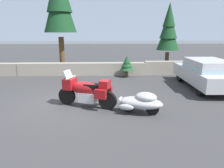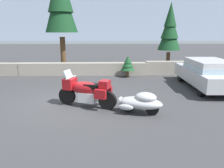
% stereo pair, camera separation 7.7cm
% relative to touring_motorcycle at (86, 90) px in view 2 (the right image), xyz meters
% --- Properties ---
extents(ground_plane, '(80.00, 80.00, 0.00)m').
position_rel_touring_motorcycle_xyz_m(ground_plane, '(-0.74, 0.44, -0.62)').
color(ground_plane, '#38383A').
extents(stone_guard_wall, '(24.00, 0.61, 0.85)m').
position_rel_touring_motorcycle_xyz_m(stone_guard_wall, '(-0.58, 5.96, -0.22)').
color(stone_guard_wall, gray).
rests_on(stone_guard_wall, ground).
extents(distant_ridgeline, '(240.00, 80.00, 16.00)m').
position_rel_touring_motorcycle_xyz_m(distant_ridgeline, '(-0.74, 95.96, 7.38)').
color(distant_ridgeline, '#99A8BF').
rests_on(distant_ridgeline, ground).
extents(touring_motorcycle, '(2.21, 1.23, 1.33)m').
position_rel_touring_motorcycle_xyz_m(touring_motorcycle, '(0.00, 0.00, 0.00)').
color(touring_motorcycle, black).
rests_on(touring_motorcycle, ground).
extents(car_shaped_trailer, '(2.18, 1.19, 0.76)m').
position_rel_touring_motorcycle_xyz_m(car_shaped_trailer, '(1.89, -0.73, -0.21)').
color(car_shaped_trailer, black).
rests_on(car_shaped_trailer, ground).
extents(sedan_at_right_edge, '(1.94, 4.55, 1.41)m').
position_rel_touring_motorcycle_xyz_m(sedan_at_right_edge, '(5.61, 2.55, 0.15)').
color(sedan_at_right_edge, black).
rests_on(sedan_at_right_edge, ground).
extents(pine_tree_secondary, '(1.50, 1.50, 4.58)m').
position_rel_touring_motorcycle_xyz_m(pine_tree_secondary, '(4.94, 7.01, 2.24)').
color(pine_tree_secondary, brown).
rests_on(pine_tree_secondary, ground).
extents(pine_sapling_near, '(0.83, 0.83, 1.31)m').
position_rel_touring_motorcycle_xyz_m(pine_sapling_near, '(2.01, 5.24, 0.20)').
color(pine_sapling_near, brown).
rests_on(pine_sapling_near, ground).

